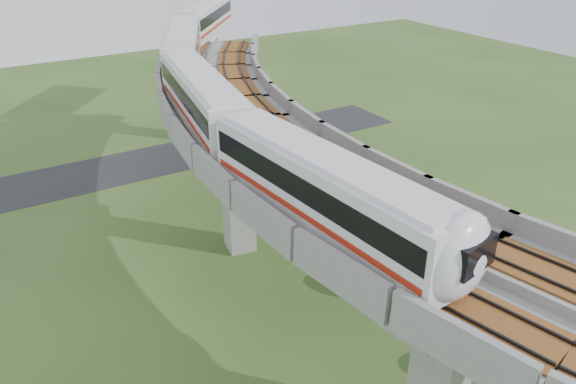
% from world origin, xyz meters
% --- Properties ---
extents(ground, '(160.00, 160.00, 0.00)m').
position_xyz_m(ground, '(0.00, 0.00, 0.00)').
color(ground, '#2F4F1F').
rests_on(ground, ground).
extents(dirt_lot, '(18.00, 26.00, 0.04)m').
position_xyz_m(dirt_lot, '(14.00, -2.00, 0.02)').
color(dirt_lot, gray).
rests_on(dirt_lot, ground).
extents(asphalt_road, '(60.00, 8.00, 0.03)m').
position_xyz_m(asphalt_road, '(0.00, 30.00, 0.01)').
color(asphalt_road, '#232326').
rests_on(asphalt_road, ground).
extents(viaduct, '(19.58, 73.98, 11.40)m').
position_xyz_m(viaduct, '(3.84, 0.00, 9.05)').
color(viaduct, '#99968E').
rests_on(viaduct, ground).
extents(metro_train, '(21.16, 58.76, 3.64)m').
position_xyz_m(metro_train, '(2.78, 16.85, 12.31)').
color(metro_train, silver).
rests_on(metro_train, ground).
extents(fence, '(3.87, 38.73, 1.50)m').
position_xyz_m(fence, '(9.75, 0.00, 0.75)').
color(fence, '#2D382D').
rests_on(fence, ground).
extents(tree_0, '(3.02, 3.02, 3.55)m').
position_xyz_m(tree_0, '(11.19, 22.38, 2.26)').
color(tree_0, '#382314').
rests_on(tree_0, ground).
extents(tree_1, '(2.41, 2.41, 2.96)m').
position_xyz_m(tree_1, '(9.21, 15.32, 1.93)').
color(tree_1, '#382314').
rests_on(tree_1, ground).
extents(tree_2, '(1.95, 1.95, 2.59)m').
position_xyz_m(tree_2, '(7.35, 7.79, 1.75)').
color(tree_2, '#382314').
rests_on(tree_2, ground).
extents(tree_3, '(2.87, 2.87, 3.24)m').
position_xyz_m(tree_3, '(7.20, -0.54, 2.02)').
color(tree_3, '#382314').
rests_on(tree_3, ground).
extents(tree_4, '(2.98, 2.98, 3.12)m').
position_xyz_m(tree_4, '(7.36, -10.17, 1.85)').
color(tree_4, '#382314').
rests_on(tree_4, ground).
extents(car_white, '(3.44, 3.92, 1.28)m').
position_xyz_m(car_white, '(10.91, -8.03, 0.68)').
color(car_white, silver).
rests_on(car_white, dirt_lot).
extents(car_red, '(2.70, 3.50, 1.11)m').
position_xyz_m(car_red, '(18.53, -2.78, 0.59)').
color(car_red, '#9B270E').
rests_on(car_red, dirt_lot).
extents(car_dark, '(4.85, 2.44, 1.35)m').
position_xyz_m(car_dark, '(13.20, 8.67, 0.72)').
color(car_dark, black).
rests_on(car_dark, dirt_lot).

